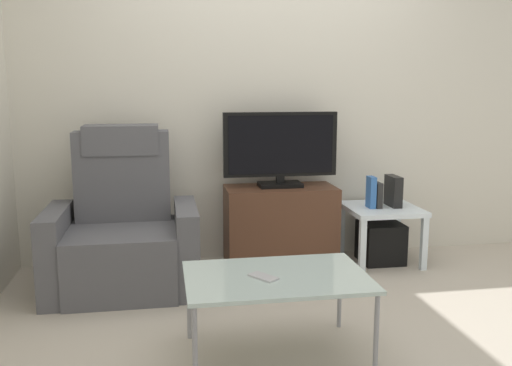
{
  "coord_description": "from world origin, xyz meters",
  "views": [
    {
      "loc": [
        -0.78,
        -3.1,
        1.34
      ],
      "look_at": [
        -0.16,
        0.5,
        0.7
      ],
      "focal_mm": 38.72,
      "sensor_mm": 36.0,
      "label": 1
    }
  ],
  "objects_px": {
    "book_middle": "(377,195)",
    "cell_phone": "(263,277)",
    "tv_stand": "(280,226)",
    "coffee_table": "(276,280)",
    "subwoofer_box": "(381,242)",
    "game_console": "(393,191)",
    "side_table": "(382,215)",
    "recliner_armchair": "(123,233)",
    "television": "(280,148)",
    "book_leftmost": "(371,192)"
  },
  "relations": [
    {
      "from": "recliner_armchair",
      "to": "cell_phone",
      "type": "height_order",
      "value": "recliner_armchair"
    },
    {
      "from": "subwoofer_box",
      "to": "game_console",
      "type": "distance_m",
      "value": 0.41
    },
    {
      "from": "side_table",
      "to": "television",
      "type": "bearing_deg",
      "value": 172.9
    },
    {
      "from": "side_table",
      "to": "coffee_table",
      "type": "xyz_separation_m",
      "value": [
        -1.1,
        -1.35,
        0.03
      ]
    },
    {
      "from": "tv_stand",
      "to": "recliner_armchair",
      "type": "height_order",
      "value": "recliner_armchair"
    },
    {
      "from": "tv_stand",
      "to": "subwoofer_box",
      "type": "distance_m",
      "value": 0.79
    },
    {
      "from": "subwoofer_box",
      "to": "book_middle",
      "type": "height_order",
      "value": "book_middle"
    },
    {
      "from": "recliner_armchair",
      "to": "coffee_table",
      "type": "relative_size",
      "value": 1.2
    },
    {
      "from": "coffee_table",
      "to": "side_table",
      "type": "bearing_deg",
      "value": 50.68
    },
    {
      "from": "television",
      "to": "game_console",
      "type": "bearing_deg",
      "value": -5.71
    },
    {
      "from": "recliner_armchair",
      "to": "game_console",
      "type": "xyz_separation_m",
      "value": [
        2.01,
        0.22,
        0.18
      ]
    },
    {
      "from": "television",
      "to": "book_middle",
      "type": "distance_m",
      "value": 0.82
    },
    {
      "from": "book_leftmost",
      "to": "recliner_armchair",
      "type": "bearing_deg",
      "value": -173.98
    },
    {
      "from": "television",
      "to": "recliner_armchair",
      "type": "relative_size",
      "value": 0.79
    },
    {
      "from": "book_leftmost",
      "to": "tv_stand",
      "type": "bearing_deg",
      "value": 171.75
    },
    {
      "from": "television",
      "to": "recliner_armchair",
      "type": "distance_m",
      "value": 1.29
    },
    {
      "from": "recliner_armchair",
      "to": "cell_phone",
      "type": "bearing_deg",
      "value": -54.15
    },
    {
      "from": "cell_phone",
      "to": "coffee_table",
      "type": "bearing_deg",
      "value": -14.23
    },
    {
      "from": "tv_stand",
      "to": "book_leftmost",
      "type": "distance_m",
      "value": 0.73
    },
    {
      "from": "tv_stand",
      "to": "television",
      "type": "xyz_separation_m",
      "value": [
        0.0,
        0.02,
        0.59
      ]
    },
    {
      "from": "book_leftmost",
      "to": "coffee_table",
      "type": "distance_m",
      "value": 1.67
    },
    {
      "from": "television",
      "to": "book_leftmost",
      "type": "distance_m",
      "value": 0.76
    },
    {
      "from": "coffee_table",
      "to": "book_leftmost",
      "type": "bearing_deg",
      "value": 52.91
    },
    {
      "from": "television",
      "to": "recliner_armchair",
      "type": "bearing_deg",
      "value": -164.89
    },
    {
      "from": "book_middle",
      "to": "coffee_table",
      "type": "bearing_deg",
      "value": -128.47
    },
    {
      "from": "television",
      "to": "cell_phone",
      "type": "relative_size",
      "value": 5.7
    },
    {
      "from": "tv_stand",
      "to": "subwoofer_box",
      "type": "bearing_deg",
      "value": -5.74
    },
    {
      "from": "subwoofer_box",
      "to": "coffee_table",
      "type": "distance_m",
      "value": 1.76
    },
    {
      "from": "game_console",
      "to": "television",
      "type": "bearing_deg",
      "value": 174.29
    },
    {
      "from": "side_table",
      "to": "cell_phone",
      "type": "bearing_deg",
      "value": -130.48
    },
    {
      "from": "television",
      "to": "subwoofer_box",
      "type": "relative_size",
      "value": 2.77
    },
    {
      "from": "tv_stand",
      "to": "book_middle",
      "type": "height_order",
      "value": "book_middle"
    },
    {
      "from": "tv_stand",
      "to": "book_leftmost",
      "type": "relative_size",
      "value": 3.47
    },
    {
      "from": "side_table",
      "to": "subwoofer_box",
      "type": "xyz_separation_m",
      "value": [
        -0.0,
        0.0,
        -0.21
      ]
    },
    {
      "from": "side_table",
      "to": "coffee_table",
      "type": "relative_size",
      "value": 0.6
    },
    {
      "from": "recliner_armchair",
      "to": "subwoofer_box",
      "type": "bearing_deg",
      "value": 9.64
    },
    {
      "from": "television",
      "to": "side_table",
      "type": "xyz_separation_m",
      "value": [
        0.78,
        -0.1,
        -0.52
      ]
    },
    {
      "from": "book_leftmost",
      "to": "cell_phone",
      "type": "distance_m",
      "value": 1.74
    },
    {
      "from": "recliner_armchair",
      "to": "tv_stand",
      "type": "bearing_deg",
      "value": 17.57
    },
    {
      "from": "television",
      "to": "book_middle",
      "type": "height_order",
      "value": "television"
    },
    {
      "from": "tv_stand",
      "to": "television",
      "type": "height_order",
      "value": "television"
    },
    {
      "from": "subwoofer_box",
      "to": "book_leftmost",
      "type": "distance_m",
      "value": 0.41
    },
    {
      "from": "book_middle",
      "to": "cell_phone",
      "type": "xyz_separation_m",
      "value": [
        -1.13,
        -1.36,
        -0.1
      ]
    },
    {
      "from": "tv_stand",
      "to": "book_leftmost",
      "type": "height_order",
      "value": "book_leftmost"
    },
    {
      "from": "recliner_armchair",
      "to": "book_middle",
      "type": "relative_size",
      "value": 5.62
    },
    {
      "from": "subwoofer_box",
      "to": "coffee_table",
      "type": "bearing_deg",
      "value": -129.32
    },
    {
      "from": "tv_stand",
      "to": "coffee_table",
      "type": "distance_m",
      "value": 1.47
    },
    {
      "from": "tv_stand",
      "to": "subwoofer_box",
      "type": "xyz_separation_m",
      "value": [
        0.78,
        -0.08,
        -0.15
      ]
    },
    {
      "from": "recliner_armchair",
      "to": "side_table",
      "type": "height_order",
      "value": "recliner_armchair"
    },
    {
      "from": "recliner_armchair",
      "to": "cell_phone",
      "type": "xyz_separation_m",
      "value": [
        0.74,
        -1.17,
        0.06
      ]
    }
  ]
}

